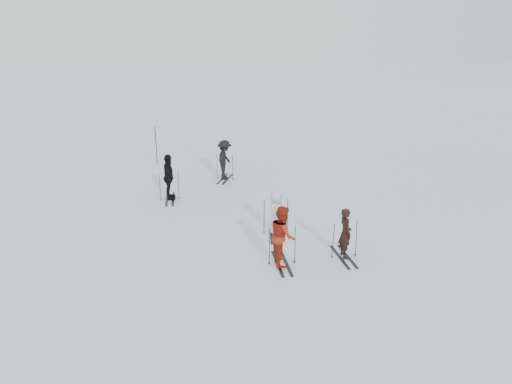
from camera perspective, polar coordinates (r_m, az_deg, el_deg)
ground at (r=17.83m, az=0.24°, el=-4.11°), size 120.00×120.00×0.00m
skier_near_dark at (r=15.68m, az=10.15°, el=-4.72°), size 0.45×0.63×1.60m
skier_red at (r=15.00m, az=3.04°, el=-5.06°), size 0.77×0.95×1.85m
skier_grey at (r=17.10m, az=2.29°, el=-2.38°), size 0.56×0.80×1.55m
skier_uphill_left at (r=20.50m, az=-9.95°, el=1.63°), size 0.52×1.13×1.88m
skier_uphill_far at (r=22.79m, az=-3.60°, el=3.64°), size 1.00×1.32×1.81m
skis_near_dark at (r=15.75m, az=10.11°, el=-5.34°), size 1.78×1.09×1.23m
skis_red at (r=15.12m, az=3.03°, el=-6.04°), size 1.82×1.06×1.28m
skis_grey at (r=17.14m, az=2.28°, el=-2.75°), size 1.88×1.11×1.32m
skis_uphill_left at (r=20.60m, az=-9.89°, el=0.74°), size 1.71×0.97×1.21m
skis_uphill_far at (r=22.87m, az=-3.59°, el=2.94°), size 1.87×1.36×1.22m
piste_marker at (r=25.78m, az=-11.35°, el=5.28°), size 0.05×0.05×1.88m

